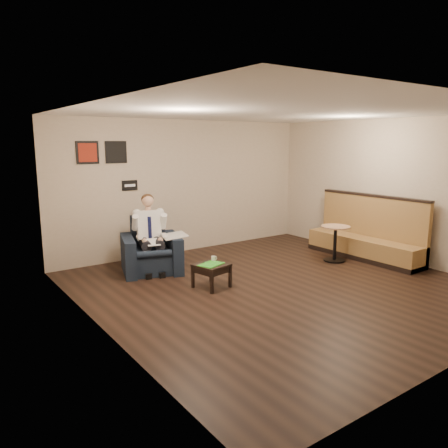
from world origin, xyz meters
TOP-DOWN VIEW (x-y plane):
  - ground at (0.00, 0.00)m, footprint 6.00×6.00m
  - wall_back at (0.00, 3.00)m, footprint 6.00×0.02m
  - wall_left at (-3.00, 0.00)m, footprint 0.02×6.00m
  - wall_right at (3.00, 0.00)m, footprint 0.02×6.00m
  - ceiling at (0.00, 0.00)m, footprint 6.00×6.00m
  - seating_sign at (-1.30, 2.98)m, footprint 0.32×0.02m
  - art_print_left at (-2.10, 2.98)m, footprint 0.42×0.03m
  - art_print_right at (-1.55, 2.98)m, footprint 0.42×0.03m
  - armchair at (-1.36, 1.99)m, footprint 1.27×1.27m
  - seated_man at (-1.40, 1.87)m, footprint 0.90×1.11m
  - lap_papers at (-1.43, 1.77)m, footprint 0.29×0.36m
  - newspaper at (-1.00, 1.76)m, footprint 0.55×0.62m
  - side_table at (-0.97, 0.60)m, footprint 0.58×0.58m
  - green_folder at (-0.99, 0.57)m, footprint 0.47×0.40m
  - coffee_mug at (-0.84, 0.73)m, footprint 0.09×0.09m
  - smartphone at (-0.96, 0.74)m, footprint 0.13×0.07m
  - banquette at (2.59, 0.33)m, footprint 0.59×2.49m
  - cafe_table at (1.93, 0.52)m, footprint 0.63×0.63m

SIDE VIEW (x-z plane):
  - ground at x=0.00m, z-range 0.00..0.00m
  - side_table at x=-0.97m, z-range 0.00..0.40m
  - cafe_table at x=1.93m, z-range 0.00..0.71m
  - smartphone at x=-0.96m, z-range 0.40..0.40m
  - green_folder at x=-0.99m, z-range 0.40..0.41m
  - coffee_mug at x=-0.84m, z-range 0.40..0.48m
  - armchair at x=-1.36m, z-range 0.00..0.98m
  - lap_papers at x=-1.43m, z-range 0.60..0.61m
  - banquette at x=2.59m, z-range 0.00..1.27m
  - newspaper at x=-1.00m, z-range 0.66..0.67m
  - seated_man at x=-1.40m, z-range 0.00..1.34m
  - wall_back at x=0.00m, z-range 0.00..2.80m
  - wall_left at x=-3.00m, z-range 0.00..2.80m
  - wall_right at x=3.00m, z-range 0.00..2.80m
  - seating_sign at x=-1.30m, z-range 1.40..1.60m
  - art_print_left at x=-2.10m, z-range 1.94..2.36m
  - art_print_right at x=-1.55m, z-range 1.94..2.36m
  - ceiling at x=0.00m, z-range 2.79..2.81m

